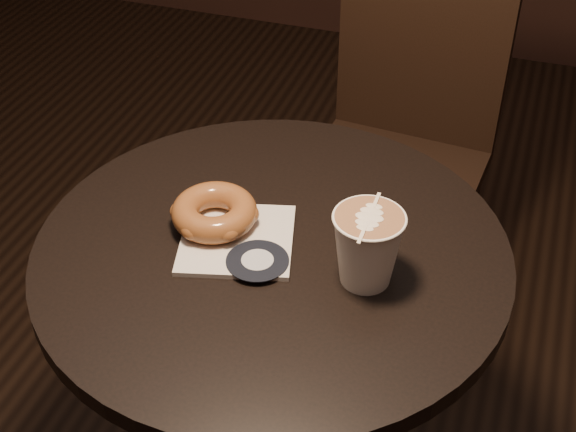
{
  "coord_description": "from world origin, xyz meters",
  "views": [
    {
      "loc": [
        0.31,
        -0.84,
        1.51
      ],
      "look_at": [
        0.01,
        0.03,
        0.79
      ],
      "focal_mm": 50.0,
      "sensor_mm": 36.0,
      "label": 1
    }
  ],
  "objects": [
    {
      "name": "cafe_table",
      "position": [
        0.0,
        0.0,
        0.55
      ],
      "size": [
        0.7,
        0.7,
        0.75
      ],
      "color": "black",
      "rests_on": "ground"
    },
    {
      "name": "pastry_bag",
      "position": [
        -0.05,
        -0.01,
        0.75
      ],
      "size": [
        0.2,
        0.2,
        0.01
      ],
      "primitive_type": "cube",
      "rotation": [
        0.0,
        0.0,
        0.26
      ],
      "color": "silver",
      "rests_on": "cafe_table"
    },
    {
      "name": "chair",
      "position": [
        0.06,
        0.75,
        0.55
      ],
      "size": [
        0.42,
        0.42,
        0.99
      ],
      "rotation": [
        0.0,
        0.0,
        -0.08
      ],
      "color": "black",
      "rests_on": "ground"
    },
    {
      "name": "latte_cup",
      "position": [
        0.15,
        -0.03,
        0.81
      ],
      "size": [
        0.1,
        0.1,
        0.11
      ],
      "primitive_type": null,
      "color": "white",
      "rests_on": "cafe_table"
    },
    {
      "name": "doughnut",
      "position": [
        -0.09,
        0.01,
        0.78
      ],
      "size": [
        0.13,
        0.13,
        0.04
      ],
      "primitive_type": "torus",
      "color": "brown",
      "rests_on": "pastry_bag"
    }
  ]
}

